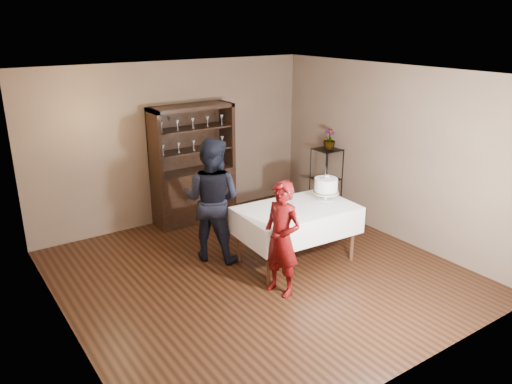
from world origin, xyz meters
TOP-DOWN VIEW (x-y plane):
  - floor at (0.00, 0.00)m, footprint 5.00×5.00m
  - ceiling at (0.00, 0.00)m, footprint 5.00×5.00m
  - back_wall at (0.00, 2.50)m, footprint 5.00×0.02m
  - wall_left at (-2.50, 0.00)m, footprint 0.02×5.00m
  - wall_right at (2.50, 0.00)m, footprint 0.02×5.00m
  - china_hutch at (0.20, 2.25)m, footprint 1.40×0.48m
  - plant_etagere at (2.28, 1.20)m, footprint 0.42×0.42m
  - cake_table at (0.66, 0.02)m, footprint 1.70×1.11m
  - woman at (-0.05, -0.57)m, footprint 0.48×0.62m
  - man at (-0.26, 0.80)m, footprint 1.07×1.11m
  - cake at (1.21, 0.03)m, footprint 0.38×0.38m
  - plate_near at (0.40, -0.18)m, footprint 0.23×0.23m
  - plate_far at (0.64, 0.17)m, footprint 0.22×0.22m
  - potted_plant at (2.29, 1.17)m, footprint 0.23×0.23m

SIDE VIEW (x-z plane):
  - floor at x=0.00m, z-range 0.00..0.00m
  - cake_table at x=0.66m, z-range 0.22..1.04m
  - plant_etagere at x=2.28m, z-range 0.05..1.25m
  - china_hutch at x=0.20m, z-range -0.34..1.66m
  - woman at x=-0.05m, z-range 0.00..1.49m
  - plate_near at x=0.40m, z-range 0.82..0.84m
  - plate_far at x=0.64m, z-range 0.82..0.84m
  - man at x=-0.26m, z-range 0.00..1.80m
  - cake at x=1.21m, z-range 0.77..1.29m
  - back_wall at x=0.00m, z-range 0.00..2.70m
  - wall_left at x=-2.50m, z-range 0.00..2.70m
  - wall_right at x=2.50m, z-range 0.00..2.70m
  - potted_plant at x=2.29m, z-range 1.19..1.55m
  - ceiling at x=0.00m, z-range 2.70..2.70m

